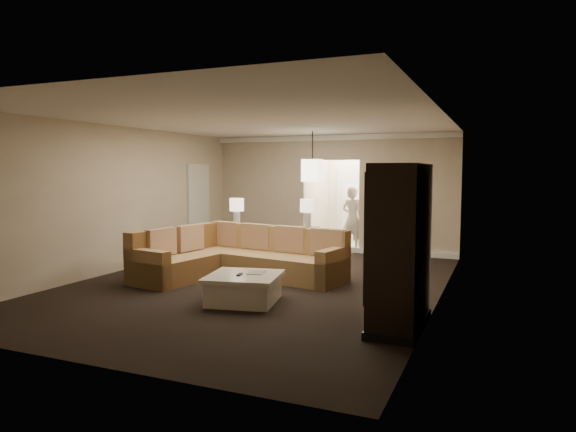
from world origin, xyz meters
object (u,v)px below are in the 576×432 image
at_px(person, 352,215).
at_px(coffee_table, 244,288).
at_px(sectional_sofa, 236,257).
at_px(drink_table, 317,258).
at_px(armoire, 400,250).
at_px(console_table, 272,241).

bearing_deg(person, coffee_table, 105.74).
xyz_separation_m(coffee_table, person, (0.10, 5.54, 0.65)).
xyz_separation_m(sectional_sofa, drink_table, (1.33, 0.65, -0.02)).
relative_size(armoire, person, 1.17).
height_order(coffee_table, armoire, armoire).
bearing_deg(coffee_table, sectional_sofa, 122.05).
bearing_deg(armoire, coffee_table, 171.89).
xyz_separation_m(sectional_sofa, person, (1.06, 4.00, 0.49)).
xyz_separation_m(console_table, person, (1.11, 2.34, 0.41)).
bearing_deg(drink_table, person, 94.62).
bearing_deg(person, console_table, 81.36).
bearing_deg(sectional_sofa, armoire, -19.41).
relative_size(drink_table, person, 0.28).
height_order(sectional_sofa, console_table, sectional_sofa).
bearing_deg(console_table, person, 53.59).
bearing_deg(sectional_sofa, coffee_table, -47.84).
distance_m(sectional_sofa, drink_table, 1.48).
height_order(sectional_sofa, drink_table, sectional_sofa).
xyz_separation_m(sectional_sofa, armoire, (3.30, -1.87, 0.60)).
bearing_deg(console_table, armoire, -57.57).
xyz_separation_m(drink_table, person, (-0.27, 3.35, 0.51)).
height_order(console_table, armoire, armoire).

